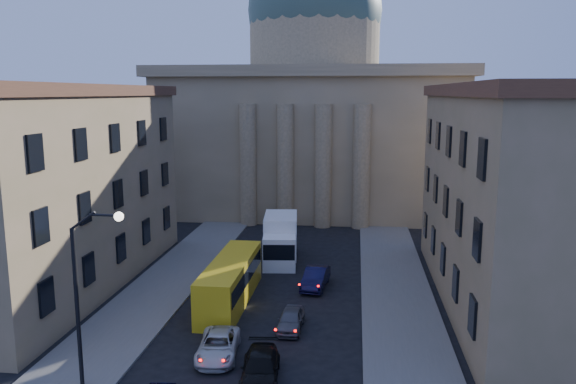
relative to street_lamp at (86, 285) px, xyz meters
name	(u,v)px	position (x,y,z in m)	size (l,w,h in m)	color
sidewalk_left	(141,309)	(-1.53, 10.00, -5.21)	(5.00, 60.00, 0.15)	#615E59
sidewalk_right	(402,321)	(15.47, 10.00, -5.21)	(5.00, 60.00, 0.15)	#615E59
church	(314,111)	(6.97, 47.47, 6.59)	(68.02, 28.76, 36.60)	#7D6D4D
building_left	(44,186)	(-10.03, 14.00, 2.14)	(11.60, 26.60, 14.70)	#9F805D
building_right	(534,197)	(23.97, 14.00, 2.14)	(11.60, 26.60, 14.70)	#9F805D
street_lamp	(86,285)	(0.00, 0.00, 0.00)	(2.62, 0.44, 8.83)	black
car_left_mid	(218,346)	(5.18, 4.07, -4.66)	(2.08, 4.52, 1.26)	silver
car_right_mid	(260,368)	(7.89, 1.82, -4.62)	(1.86, 4.57, 1.33)	black
car_right_far	(291,320)	(8.67, 8.10, -4.67)	(1.46, 3.64, 1.24)	#525257
car_right_distant	(316,278)	(9.62, 15.70, -4.56)	(1.54, 4.41, 1.45)	black
city_bus	(231,280)	(4.09, 12.07, -3.70)	(2.48, 10.49, 2.95)	yellow
box_truck	(280,240)	(6.16, 22.04, -3.50)	(3.36, 7.09, 3.77)	white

